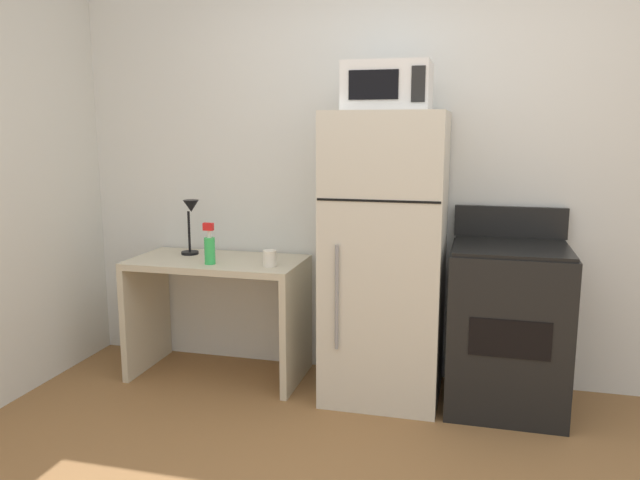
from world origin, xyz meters
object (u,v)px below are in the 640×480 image
desk_lamp (191,218)px  refrigerator (385,258)px  microwave (388,87)px  coffee_mug (270,258)px  desk (218,296)px  spray_bottle (210,248)px  oven_range (507,326)px

desk_lamp → refrigerator: refrigerator is taller
microwave → coffee_mug: bearing=-174.6°
desk → microwave: (1.05, -0.05, 1.25)m
spray_bottle → oven_range: oven_range is taller
desk → spray_bottle: spray_bottle is taller
desk_lamp → oven_range: 2.02m
desk → refrigerator: refrigerator is taller
spray_bottle → oven_range: size_ratio=0.23×
microwave → desk: bearing=177.5°
refrigerator → oven_range: bearing=0.6°
desk → desk_lamp: 0.53m
desk → coffee_mug: coffee_mug is taller
desk_lamp → microwave: (1.26, -0.13, 0.78)m
desk → microwave: size_ratio=2.31×
desk_lamp → oven_range: bearing=-3.0°
coffee_mug → oven_range: (1.35, 0.09, -0.33)m
desk_lamp → spray_bottle: (0.23, -0.23, -0.14)m
spray_bottle → microwave: (1.03, 0.09, 0.92)m
coffee_mug → microwave: 1.18m
coffee_mug → spray_bottle: 0.37m
desk → desk_lamp: size_ratio=3.00×
coffee_mug → microwave: (0.67, 0.06, 0.97)m
spray_bottle → oven_range: bearing=4.1°
desk_lamp → microwave: microwave is taller
desk_lamp → microwave: bearing=-6.0°
desk → desk_lamp: bearing=157.9°
refrigerator → oven_range: 0.77m
refrigerator → microwave: (0.00, -0.02, 0.95)m
desk_lamp → coffee_mug: (0.59, -0.19, -0.19)m
coffee_mug → oven_range: bearing=3.9°
desk → oven_range: bearing=-0.6°
coffee_mug → refrigerator: size_ratio=0.06×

